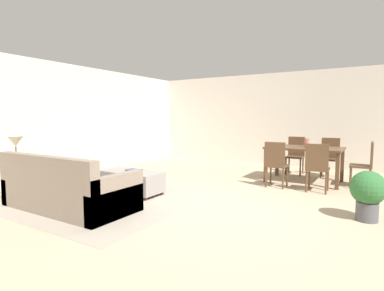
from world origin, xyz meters
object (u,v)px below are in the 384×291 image
(dining_table, at_px, (304,151))
(potted_plant, at_px, (368,192))
(vase_centerpiece, at_px, (307,143))
(couch, at_px, (67,190))
(book_on_ottoman, at_px, (134,170))
(dining_chair_near_left, at_px, (276,162))
(dining_chair_head_east, at_px, (366,162))
(side_table, at_px, (17,172))
(dining_chair_near_right, at_px, (317,165))
(dining_chair_far_left, at_px, (296,153))
(ottoman_table, at_px, (131,181))
(dining_chair_far_right, at_px, (330,155))
(table_lamp, at_px, (16,143))

(dining_table, relative_size, potted_plant, 2.24)
(vase_centerpiece, distance_m, potted_plant, 2.55)
(couch, relative_size, potted_plant, 3.06)
(dining_table, xyz_separation_m, book_on_ottoman, (-2.43, -2.73, -0.23))
(dining_chair_near_left, relative_size, dining_chair_head_east, 1.00)
(side_table, bearing_deg, dining_chair_near_right, 35.07)
(dining_chair_near_right, height_order, dining_chair_far_left, same)
(ottoman_table, height_order, dining_chair_head_east, dining_chair_head_east)
(couch, height_order, dining_chair_far_right, dining_chair_far_right)
(dining_chair_head_east, height_order, vase_centerpiece, vase_centerpiece)
(dining_chair_head_east, relative_size, book_on_ottoman, 3.54)
(dining_chair_near_left, xyz_separation_m, dining_chair_far_left, (-0.02, 1.75, 0.00))
(dining_chair_far_right, bearing_deg, book_on_ottoman, -128.19)
(couch, bearing_deg, potted_plant, 24.18)
(side_table, relative_size, table_lamp, 1.05)
(dining_chair_far_right, xyz_separation_m, potted_plant, (0.88, -3.08, -0.12))
(ottoman_table, xyz_separation_m, potted_plant, (3.77, 0.56, 0.16))
(ottoman_table, distance_m, dining_table, 3.74)
(dining_chair_near_right, xyz_separation_m, potted_plant, (0.87, -1.33, -0.12))
(vase_centerpiece, bearing_deg, dining_table, 151.94)
(dining_chair_far_left, bearing_deg, potted_plant, -61.58)
(vase_centerpiece, bearing_deg, dining_chair_near_left, -115.71)
(dining_chair_near_right, bearing_deg, dining_chair_head_east, 50.52)
(dining_table, xyz_separation_m, dining_chair_far_left, (-0.39, 0.88, -0.15))
(dining_table, distance_m, dining_chair_far_left, 0.98)
(side_table, bearing_deg, dining_chair_far_left, 53.28)
(couch, xyz_separation_m, table_lamp, (-1.35, -0.01, 0.68))
(vase_centerpiece, height_order, book_on_ottoman, vase_centerpiece)
(dining_table, relative_size, book_on_ottoman, 5.93)
(side_table, relative_size, dining_chair_near_left, 0.60)
(table_lamp, height_order, dining_table, table_lamp)
(dining_chair_near_left, xyz_separation_m, vase_centerpiece, (0.41, 0.85, 0.33))
(dining_table, xyz_separation_m, dining_chair_near_right, (0.41, -0.87, -0.15))
(dining_table, bearing_deg, ottoman_table, -131.96)
(dining_table, bearing_deg, vase_centerpiece, -28.06)
(dining_chair_far_left, bearing_deg, dining_chair_near_left, -89.25)
(dining_table, bearing_deg, dining_chair_near_right, -64.69)
(ottoman_table, height_order, vase_centerpiece, vase_centerpiece)
(book_on_ottoman, bearing_deg, dining_chair_far_right, 51.81)
(dining_table, bearing_deg, table_lamp, -135.25)
(table_lamp, bearing_deg, ottoman_table, 38.54)
(side_table, xyz_separation_m, table_lamp, (-0.00, -0.00, 0.53))
(table_lamp, height_order, dining_chair_far_right, table_lamp)
(ottoman_table, bearing_deg, couch, -98.72)
(couch, height_order, table_lamp, table_lamp)
(table_lamp, bearing_deg, dining_chair_far_left, 53.28)
(dining_table, bearing_deg, side_table, -135.25)
(dining_chair_far_left, distance_m, dining_chair_far_right, 0.79)
(dining_chair_far_right, relative_size, book_on_ottoman, 3.54)
(dining_table, bearing_deg, dining_chair_head_east, 1.97)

